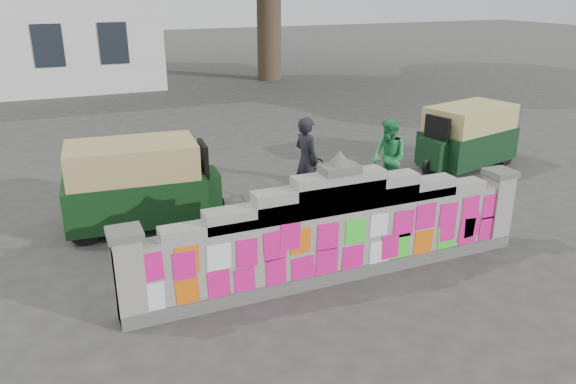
{
  "coord_description": "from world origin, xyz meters",
  "views": [
    {
      "loc": [
        -3.66,
        -6.67,
        4.2
      ],
      "look_at": [
        -0.36,
        1.0,
        1.1
      ],
      "focal_mm": 35.0,
      "sensor_mm": 36.0,
      "label": 1
    }
  ],
  "objects_px": {
    "pedestrian": "(389,158)",
    "rickshaw_left": "(139,183)",
    "cyclist_rider": "(306,173)",
    "cyclist_bike": "(306,190)",
    "rickshaw_right": "(467,136)"
  },
  "relations": [
    {
      "from": "cyclist_bike",
      "to": "pedestrian",
      "type": "height_order",
      "value": "pedestrian"
    },
    {
      "from": "cyclist_rider",
      "to": "pedestrian",
      "type": "xyz_separation_m",
      "value": [
        2.05,
        0.33,
        -0.03
      ]
    },
    {
      "from": "pedestrian",
      "to": "rickshaw_left",
      "type": "height_order",
      "value": "pedestrian"
    },
    {
      "from": "rickshaw_left",
      "to": "rickshaw_right",
      "type": "distance_m",
      "value": 7.86
    },
    {
      "from": "rickshaw_left",
      "to": "cyclist_rider",
      "type": "bearing_deg",
      "value": -8.86
    },
    {
      "from": "cyclist_bike",
      "to": "rickshaw_left",
      "type": "height_order",
      "value": "rickshaw_left"
    },
    {
      "from": "pedestrian",
      "to": "rickshaw_left",
      "type": "distance_m",
      "value": 5.07
    },
    {
      "from": "rickshaw_left",
      "to": "pedestrian",
      "type": "bearing_deg",
      "value": 0.28
    },
    {
      "from": "cyclist_rider",
      "to": "pedestrian",
      "type": "bearing_deg",
      "value": -93.53
    },
    {
      "from": "cyclist_rider",
      "to": "rickshaw_right",
      "type": "xyz_separation_m",
      "value": [
        4.84,
        1.24,
        -0.06
      ]
    },
    {
      "from": "cyclist_rider",
      "to": "rickshaw_left",
      "type": "relative_size",
      "value": 0.58
    },
    {
      "from": "cyclist_bike",
      "to": "rickshaw_left",
      "type": "relative_size",
      "value": 0.65
    },
    {
      "from": "rickshaw_right",
      "to": "cyclist_rider",
      "type": "bearing_deg",
      "value": 1.01
    },
    {
      "from": "rickshaw_left",
      "to": "rickshaw_right",
      "type": "relative_size",
      "value": 1.04
    },
    {
      "from": "cyclist_bike",
      "to": "rickshaw_left",
      "type": "xyz_separation_m",
      "value": [
        -3.01,
        0.73,
        0.32
      ]
    }
  ]
}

